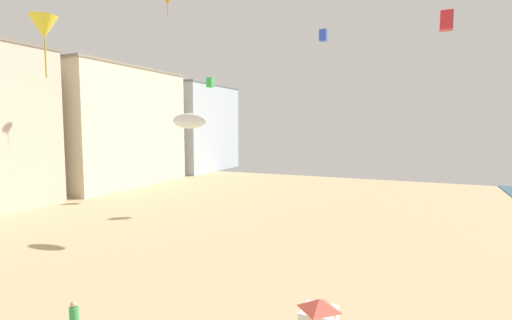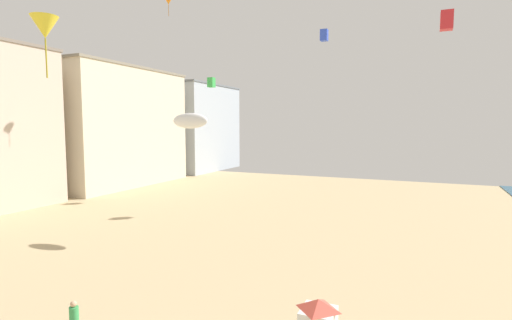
% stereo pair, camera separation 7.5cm
% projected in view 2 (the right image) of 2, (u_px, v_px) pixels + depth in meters
% --- Properties ---
extents(boardwalk_hotel_mid, '(11.76, 20.08, 15.94)m').
position_uv_depth(boardwalk_hotel_mid, '(110.00, 127.00, 53.20)').
color(boardwalk_hotel_mid, beige).
rests_on(boardwalk_hotel_mid, ground).
extents(boardwalk_hotel_far, '(12.92, 16.65, 15.50)m').
position_uv_depth(boardwalk_hotel_far, '(190.00, 128.00, 71.29)').
color(boardwalk_hotel_far, '#ADB7C1').
rests_on(boardwalk_hotel_far, ground).
extents(kite_flyer, '(0.34, 0.34, 1.64)m').
position_uv_depth(kite_flyer, '(74.00, 319.00, 14.40)').
color(kite_flyer, '#383D4C').
rests_on(kite_flyer, ground).
extents(lifeguard_stand, '(1.10, 1.10, 2.55)m').
position_uv_depth(lifeguard_stand, '(318.00, 320.00, 12.53)').
color(lifeguard_stand, white).
rests_on(lifeguard_stand, ground).
extents(kite_yellow_delta, '(1.49, 1.49, 3.38)m').
position_uv_depth(kite_yellow_delta, '(45.00, 27.00, 21.19)').
color(kite_yellow_delta, yellow).
extents(kite_green_box, '(0.69, 0.69, 1.08)m').
position_uv_depth(kite_green_box, '(211.00, 82.00, 42.96)').
color(kite_green_box, green).
extents(kite_orange_delta, '(0.78, 0.78, 1.77)m').
position_uv_depth(kite_orange_delta, '(168.00, 1.00, 38.08)').
color(kite_orange_delta, orange).
extents(kite_blue_box_2, '(0.70, 0.70, 1.09)m').
position_uv_depth(kite_blue_box_2, '(324.00, 35.00, 37.62)').
color(kite_blue_box_2, blue).
extents(kite_white_parafoil, '(2.87, 0.80, 1.12)m').
position_uv_depth(kite_white_parafoil, '(190.00, 121.00, 27.78)').
color(kite_white_parafoil, white).
extents(kite_red_box, '(0.51, 0.51, 0.80)m').
position_uv_depth(kite_red_box, '(447.00, 20.00, 16.54)').
color(kite_red_box, red).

